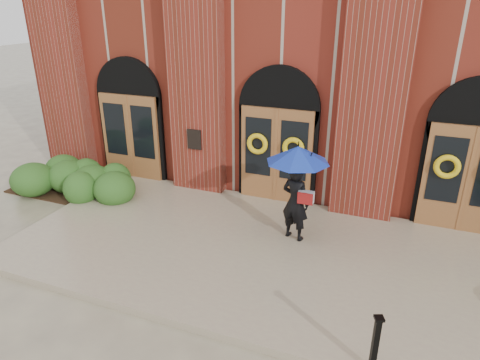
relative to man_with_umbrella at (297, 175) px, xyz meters
The scene contains 6 objects.
ground 2.16m from the man_with_umbrella, 138.02° to the right, with size 90.00×90.00×0.00m, color tan.
landing 2.04m from the man_with_umbrella, 143.04° to the right, with size 10.00×5.30×0.15m, color tan.
church_building 8.14m from the man_with_umbrella, 97.36° to the left, with size 16.20×12.53×7.00m.
man_with_umbrella is the anchor object (origin of this frame).
metal_post 3.98m from the man_with_umbrella, 57.98° to the right, with size 0.17×0.17×0.96m.
hedge_wall_left 6.80m from the man_with_umbrella, behind, with size 3.39×1.36×0.87m, color #28501A.
Camera 1 is at (3.00, -7.40, 5.12)m, focal length 32.00 mm.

